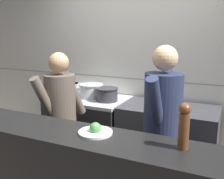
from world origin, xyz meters
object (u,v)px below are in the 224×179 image
braising_pot (107,94)px  chefs_knife (159,107)px  stock_pot (69,88)px  sauce_pot (91,90)px  mixing_bowl_steel (172,104)px  pepper_mill (184,125)px  chef_sous (162,128)px  plated_dish_appetiser (95,131)px  oven_range (88,130)px  chef_head_cook (61,118)px

braising_pot → chefs_knife: (0.68, -0.03, -0.08)m
stock_pot → sauce_pot: bearing=-0.2°
mixing_bowl_steel → pepper_mill: 1.39m
braising_pot → sauce_pot: bearing=163.3°
braising_pot → chef_sous: chef_sous is taller
mixing_bowl_steel → chefs_knife: size_ratio=0.68×
braising_pot → plated_dish_appetiser: size_ratio=1.15×
stock_pot → braising_pot: (0.63, -0.08, 0.00)m
oven_range → plated_dish_appetiser: size_ratio=4.13×
braising_pot → pepper_mill: (1.18, -1.28, 0.19)m
chef_sous → sauce_pot: bearing=150.4°
pepper_mill → stock_pot: bearing=143.0°
stock_pot → braising_pot: bearing=-7.6°
oven_range → mixing_bowl_steel: size_ratio=4.38×
stock_pot → pepper_mill: 2.28m
sauce_pot → mixing_bowl_steel: (1.10, -0.05, -0.05)m
sauce_pot → oven_range: bearing=-136.7°
chefs_knife → stock_pot: bearing=175.1°
oven_range → chef_sous: chef_sous is taller
plated_dish_appetiser → braising_pot: bearing=113.1°
stock_pot → chef_head_cook: 0.93m
mixing_bowl_steel → chef_head_cook: size_ratio=0.15×
plated_dish_appetiser → chef_sous: bearing=61.8°
oven_range → stock_pot: stock_pot is taller
stock_pot → sauce_pot: (0.35, -0.00, 0.01)m
mixing_bowl_steel → plated_dish_appetiser: plated_dish_appetiser is taller
stock_pot → chef_head_cook: chef_head_cook is taller
stock_pot → braising_pot: size_ratio=0.98×
chefs_knife → pepper_mill: size_ratio=1.16×
mixing_bowl_steel → chef_head_cook: chef_head_cook is taller
chefs_knife → plated_dish_appetiser: plated_dish_appetiser is taller
chefs_knife → pepper_mill: pepper_mill is taller
braising_pot → chefs_knife: braising_pot is taller
mixing_bowl_steel → chefs_knife: (-0.14, -0.06, -0.03)m
mixing_bowl_steel → chef_sous: bearing=-84.5°
chef_head_cook → chef_sous: 1.08m
braising_pot → plated_dish_appetiser: 1.41m
sauce_pot → plated_dish_appetiser: (0.83, -1.38, 0.05)m
oven_range → chef_head_cook: chef_head_cook is taller
plated_dish_appetiser → chef_head_cook: bearing=142.1°
oven_range → braising_pot: (0.31, -0.05, 0.55)m
pepper_mill → chef_head_cook: (-1.36, 0.56, -0.32)m
braising_pot → stock_pot: bearing=172.4°
stock_pot → mixing_bowl_steel: 1.46m
chef_head_cook → mixing_bowl_steel: bearing=52.2°
stock_pot → pepper_mill: size_ratio=0.94×
chefs_knife → chef_head_cook: 1.11m
sauce_pot → pepper_mill: (1.46, -1.37, 0.19)m
braising_pot → mixing_bowl_steel: braising_pot is taller
pepper_mill → mixing_bowl_steel: bearing=105.2°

